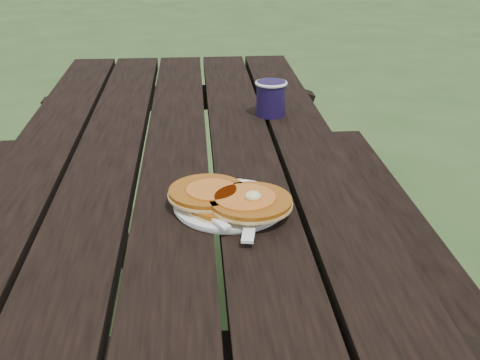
{
  "coord_description": "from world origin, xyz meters",
  "views": [
    {
      "loc": [
        0.05,
        -1.26,
        1.25
      ],
      "look_at": [
        0.12,
        -0.29,
        0.8
      ],
      "focal_mm": 45.0,
      "sensor_mm": 36.0,
      "label": 1
    }
  ],
  "objects": [
    {
      "name": "picnic_table",
      "position": [
        0.0,
        0.0,
        0.37
      ],
      "size": [
        1.36,
        1.8,
        0.75
      ],
      "color": "black",
      "rests_on": "ground"
    },
    {
      "name": "coffee_cup",
      "position": [
        0.24,
        0.22,
        0.8
      ],
      "size": [
        0.08,
        0.08,
        0.09
      ],
      "rotation": [
        0.0,
        0.0,
        -0.05
      ],
      "color": "black",
      "rests_on": "picnic_table"
    },
    {
      "name": "pancake_stack",
      "position": [
        0.1,
        -0.31,
        0.77
      ],
      "size": [
        0.22,
        0.19,
        0.04
      ],
      "rotation": [
        0.0,
        0.0,
        -0.27
      ],
      "color": "#A05612",
      "rests_on": "plate"
    },
    {
      "name": "knife",
      "position": [
        0.14,
        -0.35,
        0.76
      ],
      "size": [
        0.05,
        0.18,
        0.0
      ],
      "primitive_type": "cube",
      "rotation": [
        0.0,
        0.0,
        -0.18
      ],
      "color": "white",
      "rests_on": "plate"
    },
    {
      "name": "plate",
      "position": [
        0.1,
        -0.3,
        0.76
      ],
      "size": [
        0.21,
        0.21,
        0.01
      ],
      "primitive_type": "cylinder",
      "rotation": [
        0.0,
        0.0,
        0.06
      ],
      "color": "white",
      "rests_on": "picnic_table"
    },
    {
      "name": "fork",
      "position": [
        0.07,
        -0.36,
        0.77
      ],
      "size": [
        0.1,
        0.16,
        0.01
      ],
      "primitive_type": null,
      "rotation": [
        0.0,
        0.0,
        0.46
      ],
      "color": "white",
      "rests_on": "plate"
    }
  ]
}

